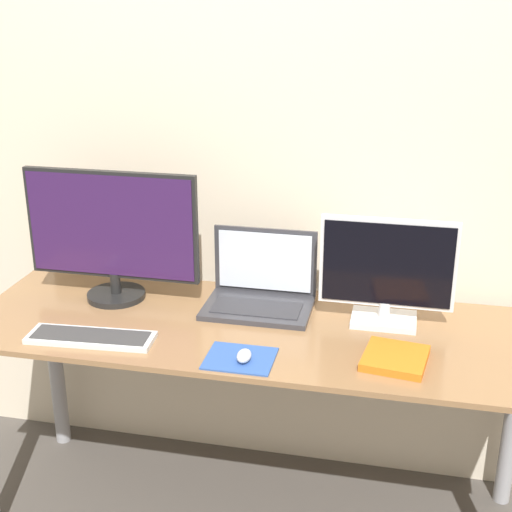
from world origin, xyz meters
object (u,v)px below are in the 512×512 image
(monitor_left, at_px, (112,233))
(laptop, at_px, (261,288))
(monitor_right, at_px, (387,272))
(mouse, at_px, (244,356))
(book, at_px, (395,358))
(keyboard, at_px, (91,337))

(monitor_left, bearing_deg, laptop, 5.39)
(monitor_left, xyz_separation_m, monitor_right, (0.93, -0.00, -0.06))
(monitor_left, bearing_deg, monitor_right, -0.00)
(mouse, bearing_deg, book, 12.86)
(laptop, height_order, keyboard, laptop)
(monitor_right, height_order, mouse, monitor_right)
(monitor_left, height_order, monitor_right, monitor_left)
(monitor_left, relative_size, mouse, 9.08)
(monitor_right, bearing_deg, laptop, 173.48)
(keyboard, bearing_deg, mouse, -4.24)
(mouse, height_order, book, mouse)
(monitor_left, distance_m, keyboard, 0.40)
(keyboard, relative_size, book, 1.89)
(laptop, height_order, book, laptop)
(monitor_right, height_order, book, monitor_right)
(laptop, bearing_deg, mouse, -84.95)
(monitor_right, xyz_separation_m, laptop, (-0.42, 0.05, -0.12))
(monitor_right, relative_size, book, 2.03)
(laptop, bearing_deg, book, -33.37)
(monitor_left, bearing_deg, book, -14.86)
(monitor_right, bearing_deg, keyboard, -160.03)
(monitor_right, xyz_separation_m, book, (0.05, -0.26, -0.17))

